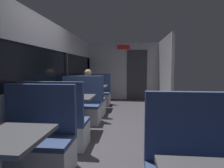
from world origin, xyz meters
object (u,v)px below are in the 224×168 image
(bench_mid_window_facing_entry, at_px, (80,109))
(coffee_cup_secondary, at_px, (79,94))
(bench_near_window_facing_entry, at_px, (35,147))
(dining_table_far_window, at_px, (92,89))
(dining_table_mid_window, at_px, (71,101))
(seated_passenger, at_px, (88,95))
(bench_mid_window_facing_end, at_px, (58,127))
(bench_far_window_facing_end, at_px, (88,103))
(bench_far_window_facing_entry, at_px, (96,95))

(bench_mid_window_facing_entry, distance_m, coffee_cup_secondary, 0.86)
(bench_near_window_facing_entry, xyz_separation_m, coffee_cup_secondary, (0.17, 1.44, 0.46))
(dining_table_far_window, bearing_deg, bench_mid_window_facing_entry, -90.00)
(dining_table_mid_window, bearing_deg, dining_table_far_window, 90.00)
(dining_table_far_window, height_order, seated_passenger, seated_passenger)
(dining_table_mid_window, relative_size, bench_mid_window_facing_end, 0.82)
(bench_mid_window_facing_end, distance_m, bench_far_window_facing_end, 2.15)
(bench_far_window_facing_end, relative_size, bench_far_window_facing_entry, 1.00)
(bench_mid_window_facing_entry, relative_size, coffee_cup_secondary, 12.22)
(seated_passenger, height_order, coffee_cup_secondary, seated_passenger)
(bench_near_window_facing_entry, bearing_deg, coffee_cup_secondary, 83.13)
(seated_passenger, bearing_deg, bench_far_window_facing_entry, 90.00)
(bench_near_window_facing_entry, height_order, bench_far_window_facing_entry, same)
(bench_far_window_facing_entry, height_order, coffee_cup_secondary, bench_far_window_facing_entry)
(bench_far_window_facing_end, distance_m, seated_passenger, 0.22)
(dining_table_far_window, bearing_deg, bench_far_window_facing_entry, 90.00)
(dining_table_mid_window, distance_m, coffee_cup_secondary, 0.23)
(dining_table_mid_window, relative_size, dining_table_far_window, 1.00)
(bench_far_window_facing_end, bearing_deg, bench_far_window_facing_entry, 90.00)
(dining_table_mid_window, bearing_deg, bench_near_window_facing_entry, -90.00)
(bench_mid_window_facing_entry, bearing_deg, bench_near_window_facing_entry, -90.00)
(dining_table_far_window, bearing_deg, bench_far_window_facing_end, -90.00)
(bench_far_window_facing_entry, bearing_deg, bench_mid_window_facing_entry, -90.00)
(dining_table_mid_window, bearing_deg, bench_mid_window_facing_end, -90.00)
(bench_far_window_facing_end, bearing_deg, coffee_cup_secondary, -83.26)
(bench_far_window_facing_entry, relative_size, coffee_cup_secondary, 12.22)
(bench_near_window_facing_entry, relative_size, bench_far_window_facing_entry, 1.00)
(bench_near_window_facing_entry, xyz_separation_m, bench_mid_window_facing_end, (0.00, 0.75, 0.00))
(bench_near_window_facing_entry, relative_size, dining_table_far_window, 1.22)
(dining_table_far_window, height_order, coffee_cup_secondary, coffee_cup_secondary)
(coffee_cup_secondary, bearing_deg, bench_far_window_facing_end, 96.74)
(seated_passenger, bearing_deg, bench_mid_window_facing_entry, -90.00)
(bench_far_window_facing_entry, bearing_deg, dining_table_mid_window, -90.00)
(bench_near_window_facing_entry, distance_m, dining_table_far_window, 3.62)
(bench_mid_window_facing_entry, bearing_deg, dining_table_mid_window, -90.00)
(dining_table_mid_window, bearing_deg, bench_far_window_facing_entry, 90.00)
(dining_table_far_window, distance_m, bench_far_window_facing_entry, 0.77)
(bench_mid_window_facing_end, xyz_separation_m, bench_mid_window_facing_entry, (0.00, 1.40, 0.00))
(bench_near_window_facing_entry, distance_m, seated_passenger, 2.99)
(bench_near_window_facing_entry, bearing_deg, bench_far_window_facing_entry, 90.00)
(bench_mid_window_facing_end, distance_m, coffee_cup_secondary, 0.84)
(bench_near_window_facing_entry, xyz_separation_m, bench_far_window_facing_end, (0.00, 2.91, 0.00))
(bench_far_window_facing_end, bearing_deg, dining_table_mid_window, -90.00)
(bench_mid_window_facing_entry, relative_size, bench_far_window_facing_entry, 1.00)
(bench_far_window_facing_entry, xyz_separation_m, seated_passenger, (0.00, -1.33, 0.21))
(bench_near_window_facing_entry, height_order, dining_table_mid_window, bench_near_window_facing_entry)
(bench_far_window_facing_entry, bearing_deg, dining_table_far_window, -90.00)
(bench_near_window_facing_entry, height_order, bench_far_window_facing_end, same)
(bench_near_window_facing_entry, height_order, dining_table_far_window, bench_near_window_facing_entry)
(bench_far_window_facing_entry, xyz_separation_m, coffee_cup_secondary, (0.17, -2.87, 0.46))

